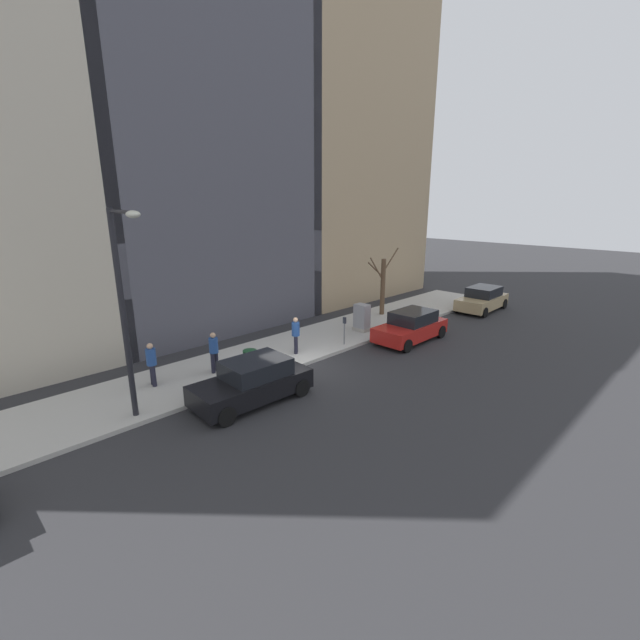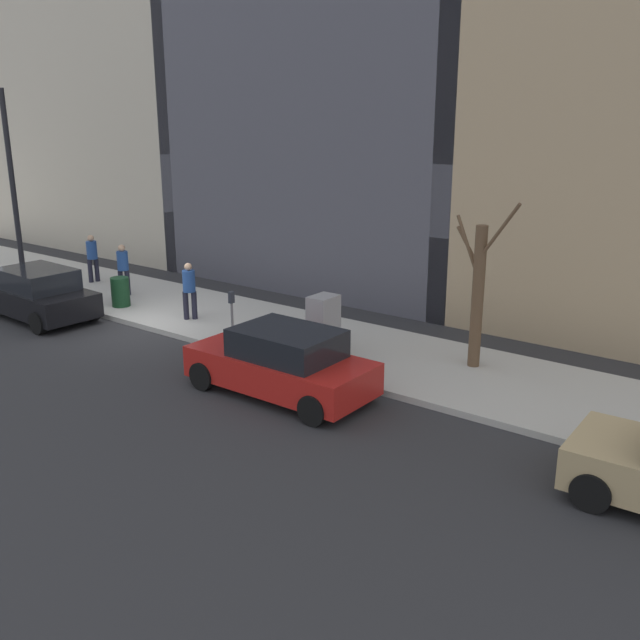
{
  "view_description": "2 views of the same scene",
  "coord_description": "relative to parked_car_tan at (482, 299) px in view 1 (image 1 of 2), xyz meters",
  "views": [
    {
      "loc": [
        -12.5,
        11.31,
        6.86
      ],
      "look_at": [
        1.23,
        -2.44,
        1.39
      ],
      "focal_mm": 24.0,
      "sensor_mm": 36.0,
      "label": 1
    },
    {
      "loc": [
        -12.32,
        -15.87,
        6.05
      ],
      "look_at": [
        0.62,
        -6.06,
        1.2
      ],
      "focal_mm": 40.0,
      "sensor_mm": 36.0,
      "label": 2
    }
  ],
  "objects": [
    {
      "name": "office_block_center",
      "position": [
        12.5,
        13.96,
        8.16
      ],
      "size": [
        11.92,
        11.92,
        17.8
      ],
      "primitive_type": "cube",
      "color": "#4C4C56",
      "rests_on": "ground"
    },
    {
      "name": "parking_meter",
      "position": [
        1.49,
        11.56,
        0.24
      ],
      "size": [
        0.14,
        0.1,
        1.35
      ],
      "color": "slate",
      "rests_on": "sidewalk"
    },
    {
      "name": "utility_box",
      "position": [
        2.34,
        9.22,
        0.11
      ],
      "size": [
        0.83,
        0.61,
        1.43
      ],
      "color": "#A8A399",
      "rests_on": "sidewalk"
    },
    {
      "name": "bare_tree",
      "position": [
        3.65,
        5.74,
        1.22
      ],
      "size": [
        0.87,
        1.85,
        3.97
      ],
      "color": "brown",
      "rests_on": "sidewalk"
    },
    {
      "name": "parked_car_black",
      "position": [
        -0.06,
        18.09,
        0.0
      ],
      "size": [
        2.06,
        4.26,
        1.52
      ],
      "rotation": [
        0.0,
        0.0,
        -0.04
      ],
      "color": "black",
      "rests_on": "ground"
    },
    {
      "name": "office_tower_left",
      "position": [
        12.66,
        2.5,
        11.6
      ],
      "size": [
        12.24,
        12.24,
        24.67
      ],
      "primitive_type": "cube",
      "color": "tan",
      "rests_on": "ground"
    },
    {
      "name": "streetlamp",
      "position": [
        1.32,
        21.55,
        3.28
      ],
      "size": [
        1.97,
        0.32,
        6.5
      ],
      "color": "black",
      "rests_on": "sidewalk"
    },
    {
      "name": "ground_plane",
      "position": [
        1.04,
        14.87,
        -0.74
      ],
      "size": [
        120.0,
        120.0,
        0.0
      ],
      "primitive_type": "plane",
      "color": "#2B2B2D"
    },
    {
      "name": "sidewalk",
      "position": [
        3.04,
        14.87,
        -0.66
      ],
      "size": [
        4.0,
        36.0,
        0.15
      ],
      "primitive_type": "cube",
      "color": "#B2AFA8",
      "rests_on": "ground"
    },
    {
      "name": "parked_car_tan",
      "position": [
        0.0,
        0.0,
        0.0
      ],
      "size": [
        2.03,
        4.25,
        1.52
      ],
      "rotation": [
        0.0,
        0.0,
        0.03
      ],
      "color": "tan",
      "rests_on": "ground"
    },
    {
      "name": "pedestrian_near_meter",
      "position": [
        2.26,
        13.98,
        0.35
      ],
      "size": [
        0.36,
        0.36,
        1.66
      ],
      "rotation": [
        0.0,
        0.0,
        2.35
      ],
      "color": "#1E1E2D",
      "rests_on": "sidewalk"
    },
    {
      "name": "pedestrian_midblock",
      "position": [
        2.9,
        17.79,
        0.35
      ],
      "size": [
        0.36,
        0.38,
        1.66
      ],
      "rotation": [
        0.0,
        0.0,
        1.98
      ],
      "color": "#1E1E2D",
      "rests_on": "sidewalk"
    },
    {
      "name": "trash_bin",
      "position": [
        1.94,
        16.75,
        -0.14
      ],
      "size": [
        0.56,
        0.56,
        0.9
      ],
      "primitive_type": "cylinder",
      "color": "#14381E",
      "rests_on": "sidewalk"
    },
    {
      "name": "parked_car_red",
      "position": [
        -0.2,
        8.43,
        0.0
      ],
      "size": [
        1.93,
        4.21,
        1.52
      ],
      "rotation": [
        0.0,
        0.0,
        0.0
      ],
      "color": "red",
      "rests_on": "ground"
    },
    {
      "name": "pedestrian_far_corner",
      "position": [
        3.4,
        20.12,
        0.35
      ],
      "size": [
        0.4,
        0.36,
        1.66
      ],
      "rotation": [
        0.0,
        0.0,
        2.94
      ],
      "color": "#1E1E2D",
      "rests_on": "sidewalk"
    }
  ]
}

